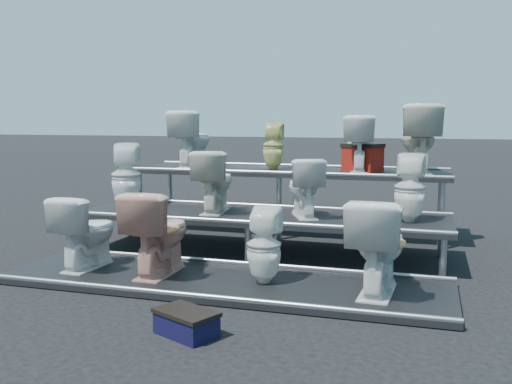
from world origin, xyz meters
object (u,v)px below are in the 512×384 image
(toilet_3, at_px, (377,245))
(toilet_6, at_px, (304,187))
(toilet_7, at_px, (410,188))
(toilet_4, at_px, (126,176))
(step_stool, at_px, (186,325))
(toilet_2, at_px, (264,245))
(toilet_8, at_px, (192,139))
(toilet_9, at_px, (273,146))
(toilet_1, at_px, (158,232))
(red_crate, at_px, (363,160))
(toilet_10, at_px, (360,144))
(toilet_11, at_px, (419,139))
(toilet_0, at_px, (86,231))
(toilet_5, at_px, (214,181))

(toilet_3, bearing_deg, toilet_6, -51.49)
(toilet_7, bearing_deg, toilet_3, 80.37)
(toilet_4, xyz_separation_m, step_stool, (1.91, -2.54, -0.78))
(toilet_2, distance_m, toilet_4, 2.53)
(toilet_8, xyz_separation_m, toilet_9, (1.19, 0.00, -0.08))
(toilet_1, bearing_deg, red_crate, -121.44)
(toilet_3, bearing_deg, toilet_7, -96.11)
(toilet_3, xyz_separation_m, toilet_4, (-3.13, 1.30, 0.38))
(toilet_2, xyz_separation_m, red_crate, (0.57, 2.63, 0.61))
(red_crate, bearing_deg, toilet_7, -39.74)
(toilet_1, relative_size, toilet_10, 1.13)
(toilet_10, bearing_deg, toilet_11, 175.14)
(toilet_1, relative_size, toilet_3, 0.99)
(toilet_7, relative_size, red_crate, 1.66)
(toilet_7, bearing_deg, toilet_11, -92.33)
(toilet_1, height_order, step_stool, toilet_1)
(toilet_0, distance_m, step_stool, 2.08)
(toilet_10, bearing_deg, toilet_2, 73.54)
(toilet_0, xyz_separation_m, step_stool, (1.63, -1.24, -0.35))
(toilet_3, bearing_deg, red_crate, -77.43)
(toilet_0, distance_m, toilet_4, 1.40)
(toilet_6, xyz_separation_m, toilet_10, (0.45, 1.30, 0.43))
(toilet_5, xyz_separation_m, toilet_9, (0.36, 1.30, 0.36))
(toilet_8, relative_size, toilet_11, 0.92)
(toilet_5, bearing_deg, toilet_2, 119.78)
(toilet_0, relative_size, toilet_9, 1.16)
(toilet_4, relative_size, toilet_8, 1.00)
(toilet_11, bearing_deg, toilet_10, -8.51)
(toilet_3, xyz_separation_m, toilet_11, (0.26, 2.60, 0.82))
(red_crate, bearing_deg, toilet_11, 21.92)
(toilet_10, bearing_deg, step_stool, 74.02)
(toilet_6, distance_m, red_crate, 1.43)
(red_crate, relative_size, step_stool, 1.00)
(toilet_8, xyz_separation_m, red_crate, (2.39, 0.03, -0.24))
(toilet_5, bearing_deg, toilet_3, 139.58)
(toilet_1, xyz_separation_m, toilet_3, (2.06, 0.00, 0.01))
(toilet_9, distance_m, step_stool, 4.01)
(toilet_11, bearing_deg, toilet_5, 21.55)
(toilet_4, bearing_deg, toilet_11, 177.13)
(toilet_7, height_order, toilet_11, toilet_11)
(toilet_7, height_order, toilet_9, toilet_9)
(toilet_3, height_order, step_stool, toilet_3)
(toilet_8, bearing_deg, red_crate, -179.71)
(toilet_8, distance_m, toilet_9, 1.19)
(toilet_6, bearing_deg, toilet_9, -85.00)
(toilet_8, bearing_deg, toilet_5, 122.23)
(toilet_2, relative_size, toilet_9, 1.09)
(toilet_2, relative_size, toilet_7, 0.96)
(toilet_1, height_order, toilet_9, toilet_9)
(toilet_6, height_order, red_crate, red_crate)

